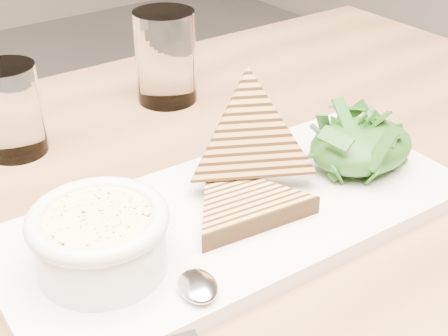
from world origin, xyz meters
TOP-DOWN VIEW (x-y plane):
  - table_top at (0.20, -0.04)m, footprint 1.33×0.90m
  - table_leg_br at (0.81, 0.35)m, footprint 0.06×0.06m
  - platter at (0.27, -0.04)m, footprint 0.45×0.22m
  - soup_bowl at (0.14, -0.04)m, footprint 0.10×0.10m
  - soup at (0.14, -0.04)m, footprint 0.09×0.09m
  - bowl_rim at (0.14, -0.04)m, footprint 0.11×0.11m
  - sandwich_flat at (0.27, -0.04)m, footprint 0.16×0.16m
  - sandwich_lean at (0.31, -0.01)m, footprint 0.19×0.18m
  - salad_base at (0.42, -0.05)m, footprint 0.11×0.09m
  - arugula_pile at (0.42, -0.05)m, footprint 0.11×0.10m
  - spoon_bowl at (0.18, -0.10)m, footprint 0.04×0.05m
  - glass_near at (0.16, 0.22)m, footprint 0.07×0.07m
  - glass_far at (0.37, 0.23)m, footprint 0.08×0.08m

SIDE VIEW (x-z plane):
  - table_leg_br at x=0.81m, z-range 0.00..0.73m
  - table_top at x=0.20m, z-range 0.73..0.77m
  - platter at x=0.27m, z-range 0.77..0.79m
  - spoon_bowl at x=0.18m, z-range 0.79..0.80m
  - sandwich_flat at x=0.27m, z-range 0.79..0.81m
  - soup_bowl at x=0.14m, z-range 0.79..0.83m
  - salad_base at x=0.42m, z-range 0.79..0.83m
  - arugula_pile at x=0.42m, z-range 0.79..0.84m
  - glass_near at x=0.16m, z-range 0.77..0.88m
  - glass_far at x=0.37m, z-range 0.77..0.89m
  - soup at x=0.14m, z-range 0.83..0.84m
  - sandwich_lean at x=0.31m, z-range 0.76..0.92m
  - bowl_rim at x=0.14m, z-range 0.83..0.85m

